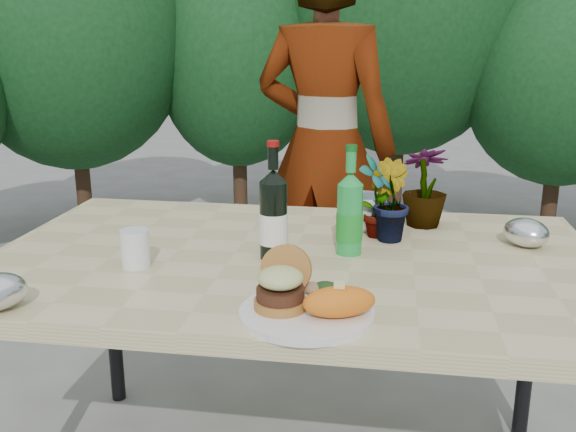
# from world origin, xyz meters

# --- Properties ---
(patio_table) EXTENTS (1.60, 1.00, 0.75)m
(patio_table) POSITION_xyz_m (0.00, 0.00, 0.69)
(patio_table) COLOR #D1C08B
(patio_table) RESTS_ON ground
(shrub_hedge) EXTENTS (6.90, 5.15, 2.38)m
(shrub_hedge) POSITION_xyz_m (0.10, 1.82, 1.19)
(shrub_hedge) COLOR #382316
(shrub_hedge) RESTS_ON ground
(dinner_plate) EXTENTS (0.28, 0.28, 0.01)m
(dinner_plate) POSITION_xyz_m (0.09, -0.37, 0.76)
(dinner_plate) COLOR white
(dinner_plate) RESTS_ON patio_table
(burger_stack) EXTENTS (0.11, 0.16, 0.11)m
(burger_stack) POSITION_xyz_m (0.03, -0.36, 0.81)
(burger_stack) COLOR #B7722D
(burger_stack) RESTS_ON dinner_plate
(sweet_potato) EXTENTS (0.17, 0.12, 0.06)m
(sweet_potato) POSITION_xyz_m (0.15, -0.39, 0.80)
(sweet_potato) COLOR orange
(sweet_potato) RESTS_ON dinner_plate
(grilled_veg) EXTENTS (0.08, 0.05, 0.03)m
(grilled_veg) POSITION_xyz_m (0.10, -0.28, 0.78)
(grilled_veg) COLOR olive
(grilled_veg) RESTS_ON dinner_plate
(wine_bottle) EXTENTS (0.07, 0.07, 0.31)m
(wine_bottle) POSITION_xyz_m (-0.05, -0.03, 0.86)
(wine_bottle) COLOR black
(wine_bottle) RESTS_ON patio_table
(sparkling_water) EXTENTS (0.07, 0.07, 0.29)m
(sparkling_water) POSITION_xyz_m (0.14, 0.04, 0.86)
(sparkling_water) COLOR green
(sparkling_water) RESTS_ON patio_table
(plastic_cup) EXTENTS (0.07, 0.07, 0.09)m
(plastic_cup) POSITION_xyz_m (-0.38, -0.14, 0.80)
(plastic_cup) COLOR white
(plastic_cup) RESTS_ON patio_table
(seedling_left) EXTENTS (0.14, 0.15, 0.24)m
(seedling_left) POSITION_xyz_m (0.21, 0.19, 0.87)
(seedling_left) COLOR #225D1F
(seedling_left) RESTS_ON patio_table
(seedling_mid) EXTENTS (0.16, 0.16, 0.23)m
(seedling_mid) POSITION_xyz_m (0.24, 0.18, 0.86)
(seedling_mid) COLOR #2D5D20
(seedling_mid) RESTS_ON patio_table
(seedling_right) EXTENTS (0.17, 0.17, 0.24)m
(seedling_right) POSITION_xyz_m (0.35, 0.34, 0.87)
(seedling_right) COLOR #286121
(seedling_right) RESTS_ON patio_table
(blue_bowl) EXTENTS (0.16, 0.16, 0.11)m
(blue_bowl) POSITION_xyz_m (0.17, 0.26, 0.80)
(blue_bowl) COLOR white
(blue_bowl) RESTS_ON patio_table
(foil_packet_right) EXTENTS (0.16, 0.17, 0.08)m
(foil_packet_right) POSITION_xyz_m (0.62, 0.18, 0.79)
(foil_packet_right) COLOR silver
(foil_packet_right) RESTS_ON patio_table
(person) EXTENTS (0.70, 0.54, 1.70)m
(person) POSITION_xyz_m (-0.03, 1.11, 0.85)
(person) COLOR #A87554
(person) RESTS_ON ground
(terracotta_pot) EXTENTS (0.17, 0.17, 0.14)m
(terracotta_pot) POSITION_xyz_m (-1.66, 1.73, 0.07)
(terracotta_pot) COLOR #C15F31
(terracotta_pot) RESTS_ON ground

